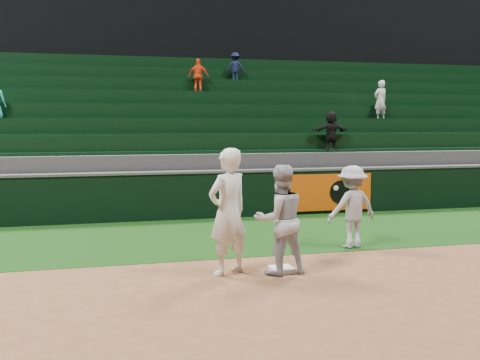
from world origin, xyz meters
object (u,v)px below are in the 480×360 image
first_base (282,270)px  baserunner (280,220)px  first_baseman (228,212)px  base_coach (352,207)px

first_base → baserunner: 0.87m
first_base → first_baseman: (-0.90, 0.10, 1.00)m
first_baseman → base_coach: size_ratio=1.27×
first_base → base_coach: (1.90, 1.35, 0.79)m
baserunner → base_coach: bearing=-150.1°
baserunner → first_baseman: bearing=-18.4°
first_baseman → base_coach: 3.07m
first_base → baserunner: (-0.06, -0.08, 0.87)m
baserunner → base_coach: (1.96, 1.43, -0.08)m
first_baseman → base_coach: (2.79, 1.25, -0.22)m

